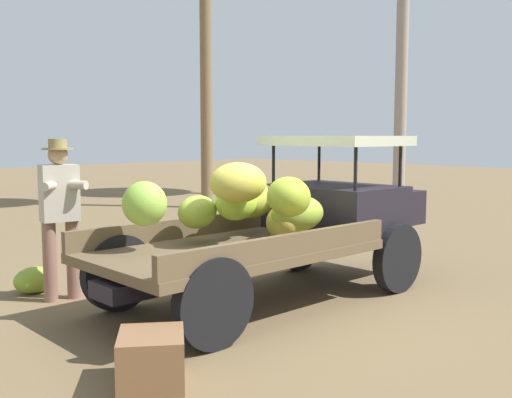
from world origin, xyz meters
name	(u,v)px	position (x,y,z in m)	size (l,w,h in m)	color
ground_plane	(274,301)	(0.00, 0.00, 0.00)	(60.00, 60.00, 0.00)	brown
truck	(292,218)	(0.37, 0.07, 0.90)	(4.53, 1.92, 1.85)	black
farmer	(60,209)	(-1.63, 1.76, 1.04)	(0.53, 0.49, 1.82)	#906352
wooden_crate	(151,359)	(-2.31, -0.87, 0.19)	(0.54, 0.48, 0.39)	brown
loose_banana_bunch	(35,280)	(-1.72, 2.27, 0.16)	(0.50, 0.36, 0.31)	#89AD32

